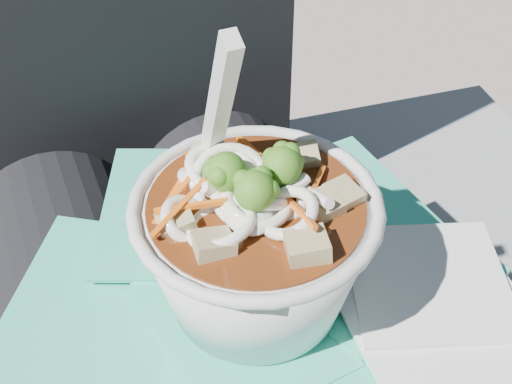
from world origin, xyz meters
name	(u,v)px	position (x,y,z in m)	size (l,w,h in m)	color
lap	(211,375)	(0.00, 0.00, 0.50)	(0.32, 0.48, 0.15)	black
person_body	(173,267)	(0.00, 0.09, 0.53)	(0.34, 0.94, 0.97)	black
plastic_bag	(260,298)	(0.04, -0.01, 0.58)	(0.39, 0.44, 0.01)	#2BB490
napkins	(443,314)	(0.15, -0.07, 0.59)	(0.15, 0.18, 0.01)	silver
udon_bowl	(255,239)	(0.03, -0.01, 0.65)	(0.18, 0.18, 0.21)	silver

